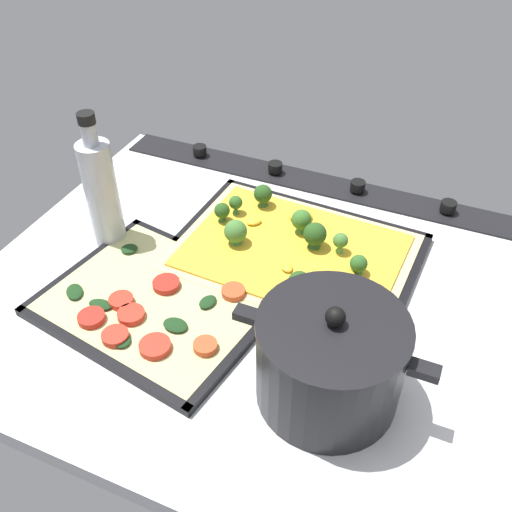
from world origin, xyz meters
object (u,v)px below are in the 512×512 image
at_px(broccoli_pizza, 293,250).
at_px(cooking_pot, 330,360).
at_px(oil_bottle, 102,192).
at_px(baking_tray_back, 158,303).
at_px(veggie_pizza_back, 156,303).
at_px(baking_tray_front, 293,256).

relative_size(broccoli_pizza, cooking_pot, 1.51).
bearing_deg(oil_bottle, cooking_pot, 160.44).
height_order(baking_tray_back, oil_bottle, oil_bottle).
relative_size(baking_tray_back, oil_bottle, 1.53).
bearing_deg(oil_bottle, veggie_pizza_back, 144.68).
relative_size(baking_tray_front, baking_tray_back, 1.12).
relative_size(baking_tray_front, veggie_pizza_back, 1.21).
xyz_separation_m(baking_tray_front, broccoli_pizza, (-0.00, 0.00, 0.01)).
xyz_separation_m(baking_tray_front, baking_tray_back, (0.15, 0.18, 0.00)).
xyz_separation_m(broccoli_pizza, baking_tray_back, (0.15, 0.18, -0.01)).
relative_size(broccoli_pizza, veggie_pizza_back, 1.14).
height_order(veggie_pizza_back, cooking_pot, cooking_pot).
bearing_deg(veggie_pizza_back, baking_tray_front, -128.01).
distance_m(veggie_pizza_back, cooking_pot, 0.29).
distance_m(broccoli_pizza, veggie_pizza_back, 0.24).
bearing_deg(oil_bottle, broccoli_pizza, -165.46).
height_order(baking_tray_front, baking_tray_back, same).
bearing_deg(baking_tray_front, broccoli_pizza, 129.28).
relative_size(baking_tray_front, cooking_pot, 1.61).
xyz_separation_m(baking_tray_front, oil_bottle, (0.30, 0.08, 0.10)).
distance_m(baking_tray_back, oil_bottle, 0.21).
height_order(broccoli_pizza, baking_tray_back, broccoli_pizza).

